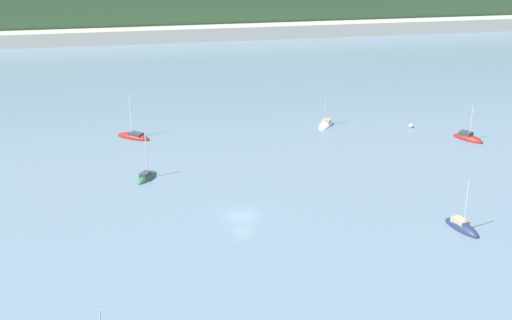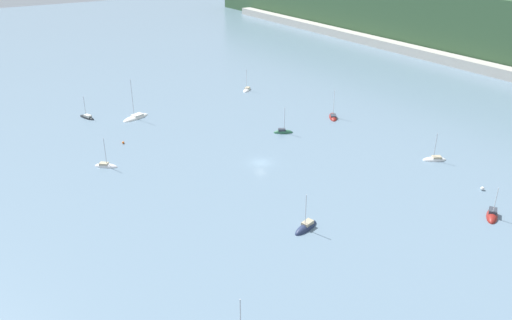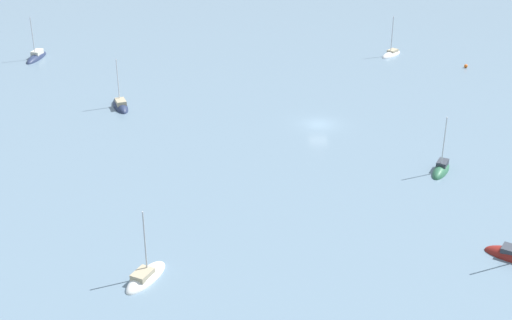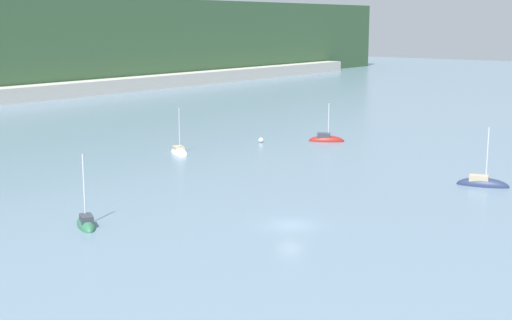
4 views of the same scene
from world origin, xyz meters
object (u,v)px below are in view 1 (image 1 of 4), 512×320
(sailboat_6, at_px, (147,178))
(mooring_buoy_1, at_px, (411,126))
(sailboat_8, at_px, (134,138))
(sailboat_1, at_px, (462,228))
(sailboat_4, at_px, (468,139))
(sailboat_3, at_px, (326,125))

(sailboat_6, xyz_separation_m, mooring_buoy_1, (47.96, 16.05, 0.28))
(mooring_buoy_1, bearing_deg, sailboat_6, -161.49)
(sailboat_8, bearing_deg, sailboat_1, 170.30)
(sailboat_1, height_order, sailboat_8, sailboat_8)
(sailboat_4, relative_size, mooring_buoy_1, 9.24)
(sailboat_1, bearing_deg, sailboat_6, -137.33)
(sailboat_8, relative_size, mooring_buoy_1, 11.40)
(sailboat_4, distance_m, sailboat_6, 56.01)
(sailboat_1, xyz_separation_m, sailboat_6, (-39.77, 23.39, 0.01))
(sailboat_1, height_order, sailboat_3, sailboat_1)
(sailboat_4, xyz_separation_m, sailboat_8, (-57.16, 10.35, -0.03))
(sailboat_3, height_order, sailboat_8, sailboat_8)
(sailboat_3, bearing_deg, sailboat_8, -58.61)
(sailboat_1, height_order, sailboat_4, sailboat_1)
(sailboat_4, height_order, mooring_buoy_1, sailboat_4)
(mooring_buoy_1, bearing_deg, sailboat_3, 166.40)
(sailboat_1, distance_m, sailboat_8, 59.18)
(sailboat_8, xyz_separation_m, mooring_buoy_1, (49.75, -2.69, 0.32))
(sailboat_4, xyz_separation_m, mooring_buoy_1, (-7.42, 7.67, 0.28))
(sailboat_4, height_order, sailboat_8, sailboat_8)
(sailboat_3, relative_size, mooring_buoy_1, 9.72)
(sailboat_3, height_order, sailboat_6, sailboat_6)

